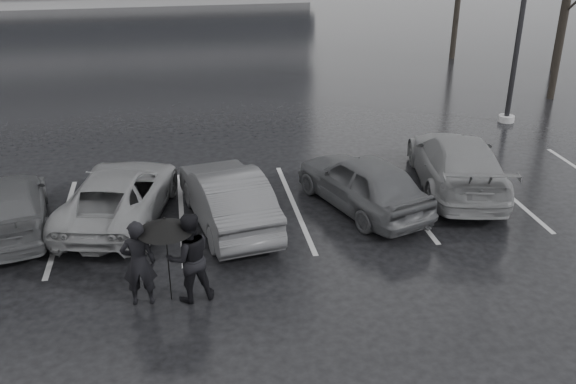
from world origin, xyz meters
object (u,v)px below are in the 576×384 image
Objects in this scene: car_west_c at (9,206)px; pedestrian_left at (139,263)px; car_west_a at (227,197)px; car_east at (457,162)px; car_west_b at (119,195)px; car_main at (363,182)px; pedestrian_right at (189,257)px.

pedestrian_left is (3.04, -3.54, 0.27)m from car_west_c.
pedestrian_left is at bearing 47.26° from car_west_a.
car_west_c is 11.07m from car_east.
car_west_b is at bearing 13.64° from car_east.
car_main is 0.90× the size of car_west_b.
pedestrian_left is (0.59, -3.66, 0.24)m from car_west_b.
car_main is 0.97× the size of car_west_a.
pedestrian_left reaches higher than car_main.
car_main is 3.36m from car_west_a.
car_east is 8.95m from pedestrian_left.
pedestrian_right is at bearing 126.60° from car_west_c.
car_west_b is (-5.85, 0.43, -0.06)m from car_main.
car_west_a reaches higher than car_west_c.
car_east is at bearing -165.00° from car_west_b.
pedestrian_right is at bearing 17.26° from car_main.
car_west_a is at bearing 20.84° from car_east.
car_west_a is 2.42× the size of pedestrian_left.
pedestrian_left is at bearing 112.14° from car_west_b.
car_west_c is at bearing -53.22° from pedestrian_right.
car_east is (8.61, 0.31, 0.09)m from car_west_b.
car_west_c is at bearing 13.76° from car_east.
car_main is at bearing 26.51° from car_east.
car_main reaches higher than car_west_b.
car_west_b is 3.98m from pedestrian_right.
car_west_c is at bearing -47.07° from pedestrian_left.
car_east is at bearing 179.28° from car_west_a.
car_west_a is (-3.35, -0.26, 0.00)m from car_main.
car_main reaches higher than car_west_c.
pedestrian_left is at bearing 37.89° from car_east.
pedestrian_right reaches higher than car_west_a.
car_west_a is at bearing -120.45° from pedestrian_left.
pedestrian_left reaches higher than car_west_a.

